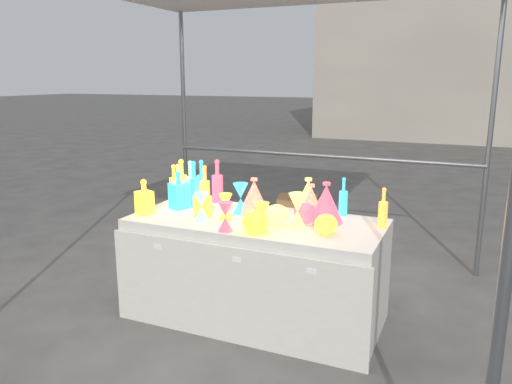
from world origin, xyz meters
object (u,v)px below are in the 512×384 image
at_px(display_table, 255,269).
at_px(globe_0, 255,223).
at_px(lampshade_0, 254,196).
at_px(decanter_0, 144,197).
at_px(cardboard_box_closed, 298,210).
at_px(bottle_0, 174,182).
at_px(hourglass_0, 262,218).

height_order(display_table, globe_0, globe_0).
bearing_deg(display_table, lampshade_0, 117.02).
relative_size(globe_0, lampshade_0, 0.65).
relative_size(display_table, decanter_0, 7.01).
xyz_separation_m(cardboard_box_closed, lampshade_0, (0.42, -2.27, 0.71)).
distance_m(bottle_0, globe_0, 1.13).
distance_m(globe_0, lampshade_0, 0.51).
xyz_separation_m(bottle_0, hourglass_0, (1.01, -0.53, -0.05)).
distance_m(cardboard_box_closed, bottle_0, 2.30).
xyz_separation_m(display_table, lampshade_0, (-0.08, 0.16, 0.51)).
bearing_deg(decanter_0, lampshade_0, 46.60).
xyz_separation_m(display_table, cardboard_box_closed, (-0.50, 2.43, -0.20)).
bearing_deg(lampshade_0, hourglass_0, -79.91).
distance_m(display_table, decanter_0, 0.98).
xyz_separation_m(hourglass_0, globe_0, (-0.03, -0.03, -0.03)).
height_order(display_table, hourglass_0, hourglass_0).
relative_size(display_table, bottle_0, 6.22).
distance_m(hourglass_0, globe_0, 0.06).
bearing_deg(display_table, decanter_0, -166.90).
relative_size(decanter_0, hourglass_0, 1.30).
bearing_deg(lampshade_0, globe_0, -85.10).
distance_m(display_table, bottle_0, 1.04).
relative_size(decanter_0, lampshade_0, 0.99).
relative_size(bottle_0, globe_0, 1.72).
distance_m(decanter_0, hourglass_0, 0.97).
distance_m(cardboard_box_closed, hourglass_0, 2.85).
height_order(hourglass_0, lampshade_0, lampshade_0).
bearing_deg(hourglass_0, lampshade_0, 119.69).
bearing_deg(decanter_0, globe_0, 14.56).
xyz_separation_m(cardboard_box_closed, globe_0, (0.63, -2.72, 0.65)).
bearing_deg(bottle_0, globe_0, -30.22).
bearing_deg(bottle_0, display_table, -17.81).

